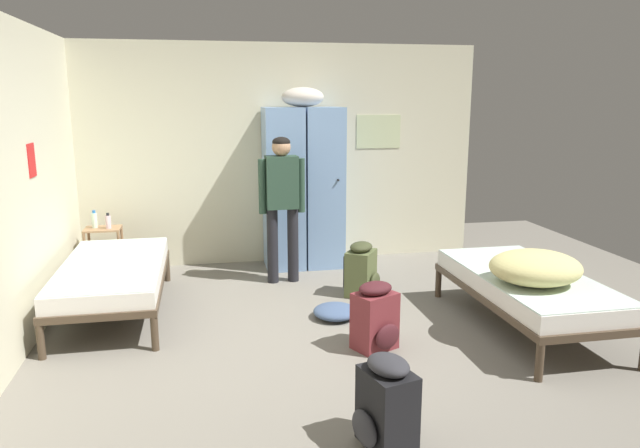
{
  "coord_description": "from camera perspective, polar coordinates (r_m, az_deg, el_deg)",
  "views": [
    {
      "loc": [
        -0.92,
        -4.37,
        1.97
      ],
      "look_at": [
        0.0,
        0.26,
        0.95
      ],
      "focal_mm": 33.27,
      "sensor_mm": 36.0,
      "label": 1
    }
  ],
  "objects": [
    {
      "name": "ground_plane",
      "position": [
        4.88,
        0.61,
        -11.61
      ],
      "size": [
        8.36,
        8.36,
        0.0
      ],
      "primitive_type": "plane",
      "color": "slate"
    },
    {
      "name": "room_backdrop",
      "position": [
        5.68,
        -14.29,
        4.92
      ],
      "size": [
        4.75,
        5.29,
        2.58
      ],
      "color": "beige",
      "rests_on": "ground_plane"
    },
    {
      "name": "locker_bank",
      "position": [
        6.87,
        -1.62,
        3.82
      ],
      "size": [
        0.9,
        0.55,
        2.07
      ],
      "color": "#7A9ECC",
      "rests_on": "ground_plane"
    },
    {
      "name": "shelf_unit",
      "position": [
        6.9,
        -20.05,
        -2.17
      ],
      "size": [
        0.38,
        0.3,
        0.57
      ],
      "color": "#99704C",
      "rests_on": "ground_plane"
    },
    {
      "name": "bed_right",
      "position": [
        5.4,
        19.3,
        -5.64
      ],
      "size": [
        0.9,
        1.9,
        0.49
      ],
      "color": "#473828",
      "rests_on": "ground_plane"
    },
    {
      "name": "bed_left_rear",
      "position": [
        5.76,
        -19.28,
        -4.54
      ],
      "size": [
        0.9,
        1.9,
        0.49
      ],
      "color": "#473828",
      "rests_on": "ground_plane"
    },
    {
      "name": "bedding_heap",
      "position": [
        5.08,
        20.0,
        -3.95
      ],
      "size": [
        0.74,
        0.67,
        0.27
      ],
      "color": "#D1C67F",
      "rests_on": "bed_right"
    },
    {
      "name": "person_traveler",
      "position": [
        6.26,
        -3.68,
        2.71
      ],
      "size": [
        0.49,
        0.21,
        1.56
      ],
      "color": "black",
      "rests_on": "ground_plane"
    },
    {
      "name": "water_bottle",
      "position": [
        6.87,
        -20.87,
        0.36
      ],
      "size": [
        0.06,
        0.06,
        0.19
      ],
      "color": "silver",
      "rests_on": "shelf_unit"
    },
    {
      "name": "lotion_bottle",
      "position": [
        6.79,
        -19.7,
        0.22
      ],
      "size": [
        0.06,
        0.06,
        0.17
      ],
      "color": "beige",
      "rests_on": "shelf_unit"
    },
    {
      "name": "backpack_olive",
      "position": [
        5.98,
        4.05,
        -4.46
      ],
      "size": [
        0.41,
        0.41,
        0.55
      ],
      "color": "#566038",
      "rests_on": "ground_plane"
    },
    {
      "name": "backpack_black",
      "position": [
        3.53,
        6.34,
        -16.86
      ],
      "size": [
        0.39,
        0.37,
        0.55
      ],
      "color": "black",
      "rests_on": "ground_plane"
    },
    {
      "name": "backpack_maroon",
      "position": [
        4.75,
        5.38,
        -8.96
      ],
      "size": [
        0.39,
        0.4,
        0.55
      ],
      "color": "maroon",
      "rests_on": "ground_plane"
    },
    {
      "name": "clothes_pile_denim",
      "position": [
        5.43,
        1.48,
        -8.4
      ],
      "size": [
        0.4,
        0.41,
        0.12
      ],
      "color": "#42567A",
      "rests_on": "ground_plane"
    }
  ]
}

